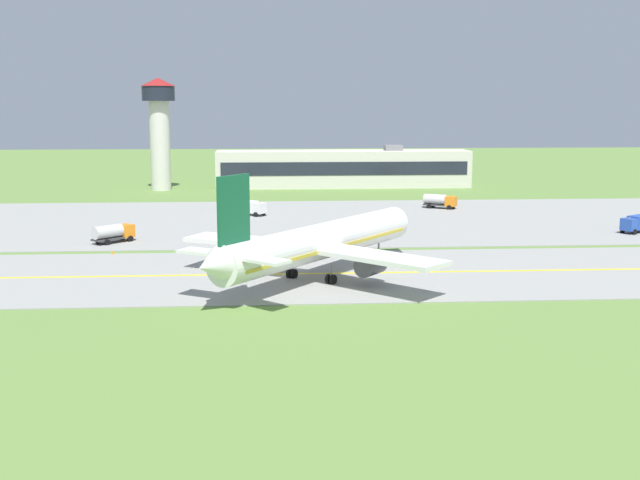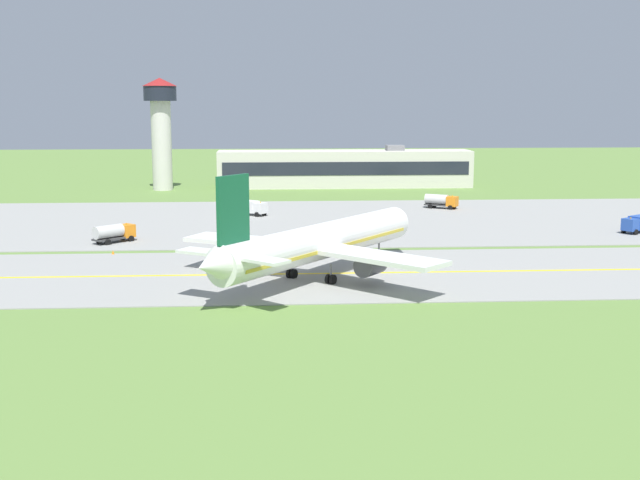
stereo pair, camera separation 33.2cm
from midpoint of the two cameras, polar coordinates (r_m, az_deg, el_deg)
ground_plane at (r=91.85m, az=-2.66°, el=-2.48°), size 500.00×500.00×0.00m
taxiway_strip at (r=91.84m, az=-2.66°, el=-2.45°), size 240.00×28.00×0.10m
apron_pad at (r=133.66m, az=1.33°, el=1.41°), size 140.00×52.00×0.10m
taxiway_centreline at (r=91.83m, az=-2.66°, el=-2.42°), size 220.00×0.60×0.01m
airplane_lead at (r=88.82m, az=0.01°, el=-0.18°), size 29.17×33.58×12.70m
service_truck_baggage at (r=129.72m, az=21.73°, el=1.12°), size 6.15×4.99×2.60m
service_truck_fuel at (r=149.71m, az=8.67°, el=2.78°), size 6.19×4.86×2.65m
service_truck_catering at (r=139.58m, az=-4.88°, el=2.35°), size 6.01×5.28×2.60m
service_truck_pushback at (r=115.60m, az=-14.33°, el=0.54°), size 5.70×5.69×2.65m
terminal_building at (r=186.64m, az=1.82°, el=5.08°), size 58.28×9.66×9.58m
control_tower at (r=182.73m, az=-11.17°, el=8.19°), size 7.60×7.60×24.68m
traffic_cone_near_edge at (r=106.87m, az=-14.39°, el=-0.88°), size 0.44×0.44×0.60m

